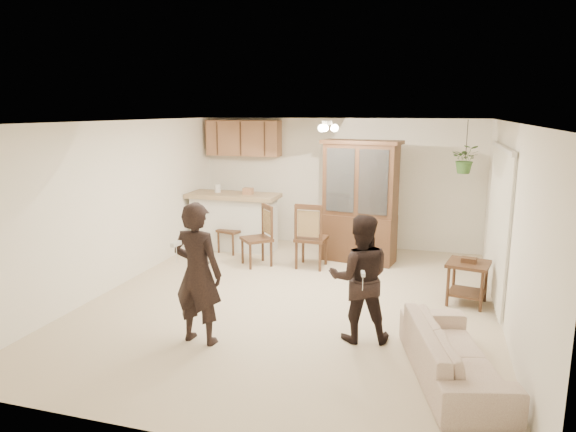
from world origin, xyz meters
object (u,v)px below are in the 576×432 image
(side_table, at_px, (467,282))
(chair_bar, at_px, (232,238))
(child, at_px, (360,284))
(china_hutch, at_px, (360,203))
(chair_hutch_right, at_px, (311,249))
(adult, at_px, (197,267))
(sofa, at_px, (454,344))
(chair_hutch_left, at_px, (257,249))

(side_table, distance_m, chair_bar, 4.44)
(child, relative_size, china_hutch, 0.63)
(china_hutch, height_order, side_table, china_hutch)
(chair_hutch_right, bearing_deg, chair_bar, -14.76)
(chair_hutch_right, bearing_deg, adult, 81.55)
(child, relative_size, side_table, 2.03)
(chair_bar, height_order, chair_hutch_right, chair_hutch_right)
(sofa, xyz_separation_m, side_table, (0.23, 2.18, -0.05))
(sofa, distance_m, side_table, 2.19)
(china_hutch, bearing_deg, chair_hutch_right, -131.08)
(chair_bar, bearing_deg, adult, -56.32)
(child, bearing_deg, chair_hutch_left, -61.78)
(side_table, height_order, chair_hutch_right, chair_hutch_right)
(adult, relative_size, china_hutch, 0.84)
(child, xyz_separation_m, china_hutch, (-0.49, 3.20, 0.38))
(side_table, height_order, chair_bar, chair_bar)
(chair_hutch_right, bearing_deg, chair_hutch_left, 11.26)
(child, distance_m, chair_hutch_right, 2.90)
(china_hutch, bearing_deg, side_table, -33.99)
(china_hutch, xyz_separation_m, chair_hutch_right, (-0.73, -0.60, -0.74))
(side_table, xyz_separation_m, chair_hutch_left, (-3.42, 0.90, -0.02))
(sofa, bearing_deg, chair_hutch_right, 19.81)
(child, distance_m, china_hutch, 3.26)
(side_table, bearing_deg, china_hutch, 136.61)
(side_table, bearing_deg, sofa, -95.93)
(adult, xyz_separation_m, side_table, (3.04, 2.13, -0.59))
(chair_bar, bearing_deg, china_hutch, 19.41)
(child, height_order, side_table, child)
(chair_hutch_left, xyz_separation_m, chair_hutch_right, (0.94, 0.16, 0.02))
(chair_bar, relative_size, chair_hutch_left, 0.91)
(side_table, bearing_deg, adult, -145.02)
(child, distance_m, chair_hutch_left, 3.28)
(chair_hutch_right, bearing_deg, side_table, 158.18)
(adult, distance_m, child, 1.88)
(china_hutch, bearing_deg, sofa, -58.86)
(sofa, relative_size, side_table, 2.81)
(adult, relative_size, chair_hutch_left, 1.71)
(adult, bearing_deg, sofa, -174.86)
(chair_bar, height_order, chair_hutch_left, chair_hutch_left)
(sofa, bearing_deg, chair_hutch_left, 31.01)
(sofa, height_order, side_table, sofa)
(adult, xyz_separation_m, chair_hutch_left, (-0.38, 3.03, -0.60))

